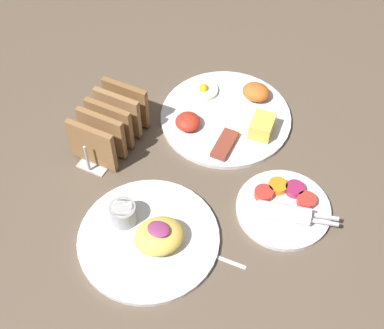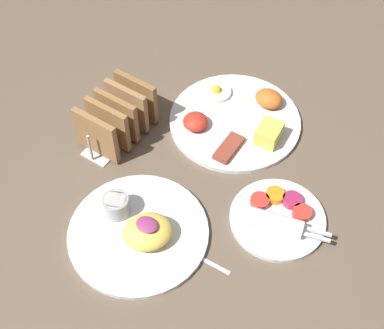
# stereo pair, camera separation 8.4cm
# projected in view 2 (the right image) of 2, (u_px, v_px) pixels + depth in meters

# --- Properties ---
(ground_plane) EXTENTS (3.00, 3.00, 0.00)m
(ground_plane) POSITION_uv_depth(u_px,v_px,m) (189.00, 184.00, 1.03)
(ground_plane) COLOR brown
(plate_breakfast) EXTENTS (0.28, 0.28, 0.05)m
(plate_breakfast) POSITION_uv_depth(u_px,v_px,m) (237.00, 119.00, 1.12)
(plate_breakfast) COLOR white
(plate_breakfast) RESTS_ON ground_plane
(plate_condiments) EXTENTS (0.19, 0.18, 0.04)m
(plate_condiments) POSITION_uv_depth(u_px,v_px,m) (278.00, 217.00, 0.97)
(plate_condiments) COLOR white
(plate_condiments) RESTS_ON ground_plane
(plate_foreground) EXTENTS (0.25, 0.25, 0.06)m
(plate_foreground) POSITION_uv_depth(u_px,v_px,m) (139.00, 229.00, 0.95)
(plate_foreground) COLOR white
(plate_foreground) RESTS_ON ground_plane
(toast_rack) EXTENTS (0.10, 0.18, 0.10)m
(toast_rack) POSITION_uv_depth(u_px,v_px,m) (117.00, 117.00, 1.07)
(toast_rack) COLOR #B7B7BC
(toast_rack) RESTS_ON ground_plane
(teaspoon) EXTENTS (0.13, 0.02, 0.01)m
(teaspoon) POSITION_uv_depth(u_px,v_px,m) (186.00, 250.00, 0.94)
(teaspoon) COLOR silver
(teaspoon) RESTS_ON ground_plane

